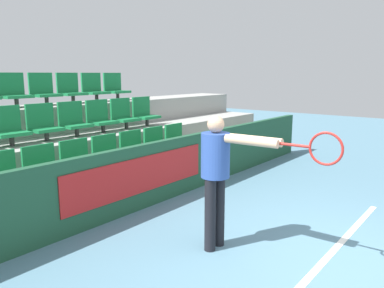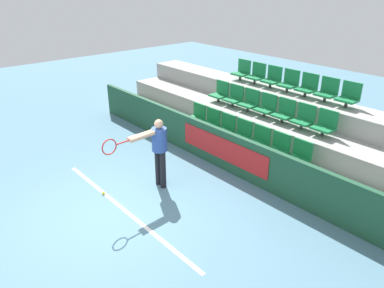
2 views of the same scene
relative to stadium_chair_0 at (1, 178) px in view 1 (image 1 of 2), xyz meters
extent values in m
plane|color=slate|center=(1.66, -3.68, -0.75)|extent=(30.00, 30.00, 0.00)
cube|color=white|center=(1.66, -3.40, -0.75)|extent=(4.69, 0.08, 0.01)
cube|color=#1E4C33|center=(1.66, -0.63, -0.26)|extent=(10.75, 0.12, 0.98)
cube|color=red|center=(1.70, -0.70, -0.21)|extent=(2.72, 0.02, 0.54)
cube|color=#9E9E99|center=(1.66, -0.11, -0.51)|extent=(10.35, 0.88, 0.48)
cube|color=#9E9E99|center=(1.66, 0.77, -0.27)|extent=(10.35, 0.88, 0.97)
cube|color=#9E9E99|center=(1.66, 1.65, -0.03)|extent=(10.35, 0.88, 1.45)
cylinder|color=#333333|center=(0.00, -0.07, -0.19)|extent=(0.07, 0.07, 0.15)
cube|color=#197A42|center=(0.00, -0.07, -0.09)|extent=(0.46, 0.37, 0.05)
cylinder|color=#333333|center=(0.55, -0.07, -0.19)|extent=(0.07, 0.07, 0.15)
cube|color=#197A42|center=(0.55, -0.07, -0.09)|extent=(0.46, 0.37, 0.05)
cube|color=#197A42|center=(0.55, 0.09, 0.13)|extent=(0.46, 0.04, 0.38)
cylinder|color=#333333|center=(1.11, -0.07, -0.19)|extent=(0.07, 0.07, 0.15)
cube|color=#197A42|center=(1.11, -0.07, -0.09)|extent=(0.46, 0.37, 0.05)
cube|color=#197A42|center=(1.11, 0.09, 0.13)|extent=(0.46, 0.04, 0.38)
cylinder|color=#333333|center=(1.66, -0.07, -0.19)|extent=(0.07, 0.07, 0.15)
cube|color=#197A42|center=(1.66, -0.07, -0.09)|extent=(0.46, 0.37, 0.05)
cube|color=#197A42|center=(1.66, 0.09, 0.13)|extent=(0.46, 0.04, 0.38)
cylinder|color=#333333|center=(2.22, -0.07, -0.19)|extent=(0.07, 0.07, 0.15)
cube|color=#197A42|center=(2.22, -0.07, -0.09)|extent=(0.46, 0.37, 0.05)
cube|color=#197A42|center=(2.22, 0.09, 0.13)|extent=(0.46, 0.04, 0.38)
cylinder|color=#333333|center=(2.77, -0.07, -0.19)|extent=(0.07, 0.07, 0.15)
cube|color=#197A42|center=(2.77, -0.07, -0.09)|extent=(0.46, 0.37, 0.05)
cube|color=#197A42|center=(2.77, 0.09, 0.13)|extent=(0.46, 0.04, 0.38)
cylinder|color=#333333|center=(3.32, -0.07, -0.19)|extent=(0.07, 0.07, 0.15)
cube|color=#197A42|center=(3.32, -0.07, -0.09)|extent=(0.46, 0.37, 0.05)
cube|color=#197A42|center=(3.32, 0.09, 0.13)|extent=(0.46, 0.04, 0.38)
cylinder|color=#333333|center=(0.55, 0.81, 0.29)|extent=(0.07, 0.07, 0.15)
cube|color=#197A42|center=(0.55, 0.81, 0.40)|extent=(0.46, 0.37, 0.05)
cube|color=#197A42|center=(0.55, 0.97, 0.61)|extent=(0.46, 0.04, 0.38)
cylinder|color=#333333|center=(1.11, 0.81, 0.29)|extent=(0.07, 0.07, 0.15)
cube|color=#197A42|center=(1.11, 0.81, 0.40)|extent=(0.46, 0.37, 0.05)
cube|color=#197A42|center=(1.11, 0.97, 0.61)|extent=(0.46, 0.04, 0.38)
cylinder|color=#333333|center=(1.66, 0.81, 0.29)|extent=(0.07, 0.07, 0.15)
cube|color=#197A42|center=(1.66, 0.81, 0.40)|extent=(0.46, 0.37, 0.05)
cube|color=#197A42|center=(1.66, 0.97, 0.61)|extent=(0.46, 0.04, 0.38)
cylinder|color=#333333|center=(2.22, 0.81, 0.29)|extent=(0.07, 0.07, 0.15)
cube|color=#197A42|center=(2.22, 0.81, 0.40)|extent=(0.46, 0.37, 0.05)
cube|color=#197A42|center=(2.22, 0.97, 0.61)|extent=(0.46, 0.04, 0.38)
cylinder|color=#333333|center=(2.77, 0.81, 0.29)|extent=(0.07, 0.07, 0.15)
cube|color=#197A42|center=(2.77, 0.81, 0.40)|extent=(0.46, 0.37, 0.05)
cube|color=#197A42|center=(2.77, 0.97, 0.61)|extent=(0.46, 0.04, 0.38)
cylinder|color=#333333|center=(3.32, 0.81, 0.29)|extent=(0.07, 0.07, 0.15)
cube|color=#197A42|center=(3.32, 0.81, 0.40)|extent=(0.46, 0.37, 0.05)
cube|color=#197A42|center=(3.32, 0.97, 0.61)|extent=(0.46, 0.04, 0.38)
cylinder|color=#333333|center=(1.11, 1.69, 0.78)|extent=(0.07, 0.07, 0.15)
cube|color=#197A42|center=(1.11, 1.69, 0.88)|extent=(0.46, 0.37, 0.05)
cube|color=#197A42|center=(1.11, 1.85, 1.09)|extent=(0.46, 0.04, 0.38)
cylinder|color=#333333|center=(1.66, 1.69, 0.78)|extent=(0.07, 0.07, 0.15)
cube|color=#197A42|center=(1.66, 1.69, 0.88)|extent=(0.46, 0.37, 0.05)
cube|color=#197A42|center=(1.66, 1.85, 1.09)|extent=(0.46, 0.04, 0.38)
cylinder|color=#333333|center=(2.22, 1.69, 0.78)|extent=(0.07, 0.07, 0.15)
cube|color=#197A42|center=(2.22, 1.69, 0.88)|extent=(0.46, 0.37, 0.05)
cube|color=#197A42|center=(2.22, 1.85, 1.09)|extent=(0.46, 0.04, 0.38)
cylinder|color=#333333|center=(2.77, 1.69, 0.78)|extent=(0.07, 0.07, 0.15)
cube|color=#197A42|center=(2.77, 1.69, 0.88)|extent=(0.46, 0.37, 0.05)
cube|color=#197A42|center=(2.77, 1.85, 1.09)|extent=(0.46, 0.04, 0.38)
cylinder|color=#333333|center=(3.32, 1.69, 0.78)|extent=(0.07, 0.07, 0.15)
cube|color=#197A42|center=(3.32, 1.69, 0.88)|extent=(0.46, 0.37, 0.05)
cube|color=#197A42|center=(3.32, 1.85, 1.09)|extent=(0.46, 0.04, 0.38)
cylinder|color=black|center=(1.27, -2.27, -0.32)|extent=(0.13, 0.13, 0.86)
cylinder|color=black|center=(1.45, -2.27, -0.32)|extent=(0.13, 0.13, 0.86)
cylinder|color=#2D4C99|center=(1.36, -2.27, 0.36)|extent=(0.33, 0.33, 0.51)
sphere|color=tan|center=(1.36, -2.27, 0.71)|extent=(0.19, 0.19, 0.19)
cylinder|color=tan|center=(1.34, -2.73, 0.58)|extent=(0.12, 0.60, 0.09)
cylinder|color=tan|center=(1.43, -2.73, 0.58)|extent=(0.12, 0.60, 0.09)
cylinder|color=#AD231E|center=(1.41, -3.17, 0.58)|extent=(0.05, 0.30, 0.03)
torus|color=#AD231E|center=(1.43, -3.47, 0.58)|extent=(0.04, 0.32, 0.32)
camera|label=1|loc=(-2.01, -4.63, 1.26)|focal=35.00mm
camera|label=2|loc=(7.27, -6.46, 3.50)|focal=35.00mm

